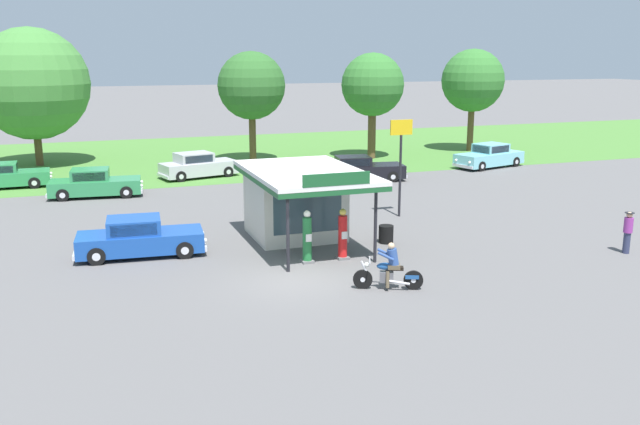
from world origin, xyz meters
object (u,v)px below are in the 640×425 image
object	(u,v)px
gas_pump_offside	(343,236)
parked_car_back_row_left	(95,184)
spare_tire_stack	(386,234)
featured_classic_sedan	(139,238)
parked_car_second_row_spare	(489,157)
parked_car_back_row_far_left	(198,166)
roadside_pole_sign	(401,151)
parked_car_back_row_centre_right	(359,170)
parked_car_back_row_far_right	(0,177)
gas_pump_nearside	(307,239)
motorcycle_with_rider	(389,270)
bystander_chatting_near_pumps	(628,231)

from	to	relation	value
gas_pump_offside	parked_car_back_row_left	world-z (taller)	gas_pump_offside
spare_tire_stack	parked_car_back_row_left	bearing A→B (deg)	128.57
featured_classic_sedan	parked_car_second_row_spare	distance (m)	27.79
parked_car_back_row_far_left	roadside_pole_sign	distance (m)	15.62
parked_car_back_row_left	parked_car_back_row_far_left	distance (m)	7.41
parked_car_back_row_centre_right	parked_car_second_row_spare	size ratio (longest dim) A/B	1.02
roadside_pole_sign	spare_tire_stack	distance (m)	5.51
featured_classic_sedan	spare_tire_stack	bearing A→B (deg)	-8.77
parked_car_back_row_centre_right	spare_tire_stack	distance (m)	13.98
gas_pump_offside	parked_car_back_row_left	bearing A→B (deg)	118.98
gas_pump_offside	parked_car_back_row_far_left	xyz separation A→B (m)	(-2.17, 19.17, -0.16)
featured_classic_sedan	parked_car_back_row_far_left	bearing A→B (deg)	72.95
gas_pump_offside	spare_tire_stack	xyz separation A→B (m)	(2.49, 1.51, -0.52)
parked_car_back_row_far_left	parked_car_back_row_far_right	xyz separation A→B (m)	(-11.29, 0.36, -0.06)
gas_pump_nearside	parked_car_back_row_left	distance (m)	16.71
roadside_pole_sign	gas_pump_offside	bearing A→B (deg)	-132.37
motorcycle_with_rider	parked_car_back_row_far_right	distance (m)	26.91
parked_car_back_row_centre_right	bystander_chatting_near_pumps	xyz separation A→B (m)	(3.73, -17.74, 0.20)
parked_car_back_row_left	parked_car_back_row_far_left	bearing A→B (deg)	32.68
roadside_pole_sign	spare_tire_stack	bearing A→B (deg)	-122.42
parked_car_second_row_spare	bystander_chatting_near_pumps	size ratio (longest dim) A/B	3.34
parked_car_back_row_centre_right	gas_pump_offside	bearing A→B (deg)	-114.93
parked_car_back_row_left	parked_car_back_row_far_right	world-z (taller)	parked_car_back_row_left
motorcycle_with_rider	featured_classic_sedan	size ratio (longest dim) A/B	0.43
gas_pump_offside	spare_tire_stack	distance (m)	2.96
bystander_chatting_near_pumps	roadside_pole_sign	size ratio (longest dim) A/B	0.36
parked_car_back_row_centre_right	featured_classic_sedan	bearing A→B (deg)	-139.90
gas_pump_nearside	parked_car_back_row_far_left	world-z (taller)	gas_pump_nearside
parked_car_back_row_centre_right	spare_tire_stack	bearing A→B (deg)	-108.27
parked_car_second_row_spare	spare_tire_stack	size ratio (longest dim) A/B	7.59
featured_classic_sedan	parked_car_back_row_left	world-z (taller)	parked_car_back_row_left
parked_car_back_row_left	bystander_chatting_near_pumps	world-z (taller)	bystander_chatting_near_pumps
parked_car_back_row_centre_right	parked_car_back_row_left	bearing A→B (deg)	178.55
parked_car_back_row_centre_right	bystander_chatting_near_pumps	world-z (taller)	bystander_chatting_near_pumps
roadside_pole_sign	parked_car_second_row_spare	bearing A→B (deg)	42.22
motorcycle_with_rider	parked_car_second_row_spare	world-z (taller)	parked_car_second_row_spare
parked_car_back_row_centre_right	parked_car_second_row_spare	bearing A→B (deg)	9.54
motorcycle_with_rider	roadside_pole_sign	world-z (taller)	roadside_pole_sign
parked_car_back_row_centre_right	roadside_pole_sign	world-z (taller)	roadside_pole_sign
parked_car_back_row_far_right	bystander_chatting_near_pumps	distance (m)	32.94
parked_car_back_row_left	spare_tire_stack	xyz separation A→B (m)	(10.89, -13.66, -0.32)
featured_classic_sedan	parked_car_back_row_left	distance (m)	12.24
gas_pump_nearside	parked_car_back_row_far_left	xyz separation A→B (m)	(-0.77, 19.17, -0.19)
gas_pump_nearside	parked_car_back_row_far_left	bearing A→B (deg)	92.30
featured_classic_sedan	parked_car_back_row_far_right	distance (m)	17.71
parked_car_back_row_far_left	parked_car_second_row_spare	bearing A→B (deg)	-7.83
featured_classic_sedan	spare_tire_stack	size ratio (longest dim) A/B	6.92
gas_pump_offside	featured_classic_sedan	xyz separation A→B (m)	(-7.13, 3.00, -0.21)
gas_pump_offside	parked_car_back_row_far_left	world-z (taller)	gas_pump_offside
parked_car_back_row_centre_right	parked_car_back_row_left	size ratio (longest dim) A/B	1.11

